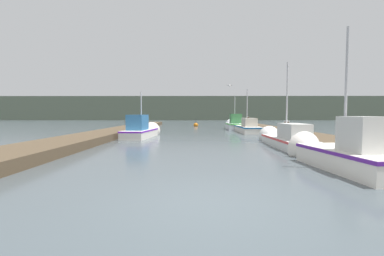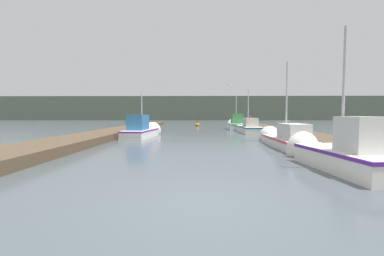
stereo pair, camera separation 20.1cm
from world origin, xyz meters
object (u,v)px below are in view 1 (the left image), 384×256
at_px(fishing_boat_0, 340,153).
at_px(fishing_boat_2, 142,130).
at_px(fishing_boat_4, 235,124).
at_px(mooring_piling_0, 132,126).
at_px(fishing_boat_1, 285,139).
at_px(mooring_piling_3, 286,131).
at_px(channel_buoy, 196,125).
at_px(mooring_piling_1, 248,123).
at_px(mooring_piling_2, 146,125).
at_px(seagull_lead, 230,86).
at_px(fishing_boat_3, 246,128).

xyz_separation_m(fishing_boat_0, fishing_boat_2, (-8.34, 10.64, 0.03)).
distance_m(fishing_boat_4, mooring_piling_0, 12.01).
relative_size(fishing_boat_1, mooring_piling_3, 4.93).
height_order(fishing_boat_1, channel_buoy, fishing_boat_1).
xyz_separation_m(fishing_boat_1, channel_buoy, (-4.50, 21.07, -0.21)).
distance_m(fishing_boat_0, fishing_boat_2, 13.52).
height_order(mooring_piling_1, channel_buoy, mooring_piling_1).
bearing_deg(channel_buoy, fishing_boat_2, -104.27).
relative_size(mooring_piling_2, seagull_lead, 2.07).
distance_m(fishing_boat_1, seagull_lead, 9.36).
distance_m(fishing_boat_1, channel_buoy, 21.54).
height_order(mooring_piling_2, seagull_lead, seagull_lead).
bearing_deg(fishing_boat_1, fishing_boat_4, 92.07).
relative_size(fishing_boat_4, mooring_piling_1, 3.60).
bearing_deg(fishing_boat_0, channel_buoy, 93.77).
xyz_separation_m(fishing_boat_2, seagull_lead, (6.78, 3.17, 3.57)).
bearing_deg(mooring_piling_0, fishing_boat_2, -59.00).
distance_m(fishing_boat_2, seagull_lead, 8.30).
bearing_deg(channel_buoy, mooring_piling_0, -110.74).
distance_m(fishing_boat_2, channel_buoy, 16.32).
height_order(fishing_boat_0, fishing_boat_1, fishing_boat_1).
distance_m(channel_buoy, seagull_lead, 13.51).
height_order(fishing_boat_2, mooring_piling_2, fishing_boat_2).
bearing_deg(mooring_piling_1, fishing_boat_0, -93.84).
height_order(fishing_boat_3, channel_buoy, fishing_boat_3).
relative_size(mooring_piling_2, channel_buoy, 1.03).
xyz_separation_m(mooring_piling_2, channel_buoy, (5.21, 8.27, -0.40)).
relative_size(fishing_boat_2, fishing_boat_3, 0.89).
relative_size(fishing_boat_0, mooring_piling_2, 4.07).
xyz_separation_m(fishing_boat_3, mooring_piling_2, (-9.80, 2.26, 0.17)).
height_order(mooring_piling_1, mooring_piling_2, mooring_piling_1).
xyz_separation_m(fishing_boat_1, seagull_lead, (-1.74, 8.42, 3.68)).
bearing_deg(mooring_piling_2, mooring_piling_3, -42.79).
relative_size(fishing_boat_4, channel_buoy, 4.56).
distance_m(fishing_boat_1, mooring_piling_0, 12.14).
bearing_deg(fishing_boat_2, mooring_piling_2, 104.58).
bearing_deg(channel_buoy, fishing_boat_0, -80.73).
xyz_separation_m(fishing_boat_3, mooring_piling_3, (1.00, -7.73, 0.22)).
xyz_separation_m(fishing_boat_1, fishing_boat_3, (0.09, 10.53, 0.03)).
bearing_deg(fishing_boat_0, mooring_piling_2, 112.15).
bearing_deg(mooring_piling_2, seagull_lead, -28.73).
relative_size(fishing_boat_2, channel_buoy, 4.90).
bearing_deg(fishing_boat_2, mooring_piling_3, -8.71).
distance_m(mooring_piling_1, mooring_piling_3, 11.98).
relative_size(fishing_boat_3, fishing_boat_4, 1.21).
bearing_deg(seagull_lead, mooring_piling_0, -169.19).
bearing_deg(fishing_boat_0, seagull_lead, 90.92).
xyz_separation_m(fishing_boat_3, fishing_boat_4, (-0.40, 4.17, 0.12)).
bearing_deg(fishing_boat_4, channel_buoy, 125.61).
bearing_deg(fishing_boat_3, fishing_boat_1, -90.96).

